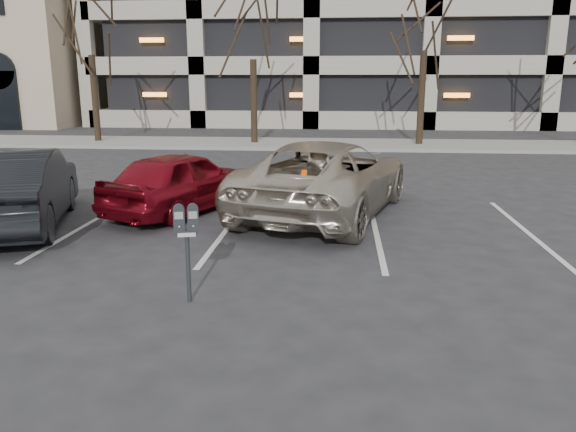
{
  "coord_description": "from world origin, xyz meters",
  "views": [
    {
      "loc": [
        0.7,
        -8.06,
        2.77
      ],
      "look_at": [
        0.04,
        -0.99,
        1.03
      ],
      "focal_mm": 35.0,
      "sensor_mm": 36.0,
      "label": 1
    }
  ],
  "objects_px": {
    "car_dark": "(17,188)",
    "tree_b": "(252,4)",
    "suv_silver": "(326,178)",
    "car_red": "(182,181)",
    "parking_meter": "(187,229)"
  },
  "relations": [
    {
      "from": "suv_silver",
      "to": "car_dark",
      "type": "relative_size",
      "value": 1.32
    },
    {
      "from": "car_red",
      "to": "car_dark",
      "type": "height_order",
      "value": "car_dark"
    },
    {
      "from": "car_dark",
      "to": "tree_b",
      "type": "bearing_deg",
      "value": -118.31
    },
    {
      "from": "tree_b",
      "to": "car_dark",
      "type": "xyz_separation_m",
      "value": [
        -2.38,
        -14.16,
        -4.98
      ]
    },
    {
      "from": "suv_silver",
      "to": "car_red",
      "type": "relative_size",
      "value": 1.56
    },
    {
      "from": "tree_b",
      "to": "car_dark",
      "type": "relative_size",
      "value": 1.73
    },
    {
      "from": "tree_b",
      "to": "parking_meter",
      "type": "relative_size",
      "value": 6.35
    },
    {
      "from": "tree_b",
      "to": "suv_silver",
      "type": "distance_m",
      "value": 13.86
    },
    {
      "from": "car_dark",
      "to": "car_red",
      "type": "bearing_deg",
      "value": -169.27
    },
    {
      "from": "car_dark",
      "to": "parking_meter",
      "type": "bearing_deg",
      "value": 122.76
    },
    {
      "from": "tree_b",
      "to": "suv_silver",
      "type": "xyz_separation_m",
      "value": [
        3.41,
        -12.49,
        -4.96
      ]
    },
    {
      "from": "parking_meter",
      "to": "car_red",
      "type": "relative_size",
      "value": 0.32
    },
    {
      "from": "tree_b",
      "to": "car_red",
      "type": "height_order",
      "value": "tree_b"
    },
    {
      "from": "car_red",
      "to": "car_dark",
      "type": "relative_size",
      "value": 0.85
    },
    {
      "from": "suv_silver",
      "to": "car_dark",
      "type": "xyz_separation_m",
      "value": [
        -5.79,
        -1.67,
        -0.01
      ]
    }
  ]
}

